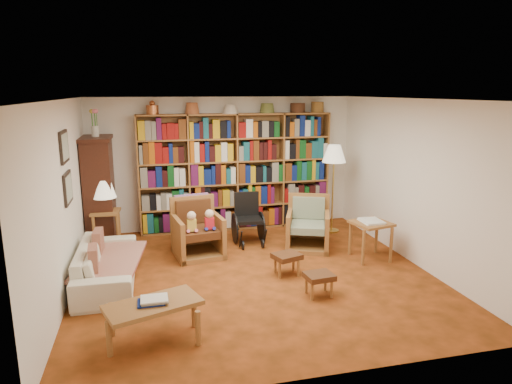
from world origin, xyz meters
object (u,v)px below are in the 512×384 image
object	(u,v)px
wheelchair	(248,220)
side_table_papers	(371,228)
armchair_leather	(197,231)
coffee_table	(153,308)
sofa	(107,264)
floor_lamp	(334,157)
armchair_sage	(306,228)
footstool_a	(287,258)
side_table_lamp	(106,220)
footstool_b	(319,278)

from	to	relation	value
wheelchair	side_table_papers	bearing A→B (deg)	-35.89
armchair_leather	coffee_table	distance (m)	2.67
sofa	coffee_table	size ratio (longest dim) A/B	1.73
armchair_leather	coffee_table	world-z (taller)	armchair_leather
sofa	floor_lamp	world-z (taller)	floor_lamp
wheelchair	side_table_papers	xyz separation A→B (m)	(1.70, -1.23, 0.11)
armchair_sage	wheelchair	distance (m)	1.01
floor_lamp	coffee_table	size ratio (longest dim) A/B	1.51
side_table_papers	coffee_table	world-z (taller)	side_table_papers
armchair_leather	footstool_a	xyz separation A→B (m)	(1.15, -1.18, -0.12)
side_table_lamp	armchair_sage	xyz separation A→B (m)	(3.28, -0.67, -0.16)
side_table_papers	coffee_table	size ratio (longest dim) A/B	0.60
side_table_lamp	armchair_sage	world-z (taller)	armchair_sage
sofa	footstool_a	distance (m)	2.52
armchair_leather	side_table_papers	size ratio (longest dim) A/B	1.45
armchair_leather	side_table_papers	world-z (taller)	armchair_leather
side_table_lamp	footstool_b	xyz separation A→B (m)	(2.80, -2.52, -0.25)
side_table_lamp	wheelchair	xyz separation A→B (m)	(2.37, -0.22, -0.10)
side_table_lamp	side_table_papers	size ratio (longest dim) A/B	1.03
armchair_leather	coffee_table	size ratio (longest dim) A/B	0.86
armchair_leather	floor_lamp	xyz separation A→B (m)	(2.60, 0.60, 1.04)
side_table_papers	coffee_table	bearing A→B (deg)	-153.53
side_table_papers	coffee_table	xyz separation A→B (m)	(-3.38, -1.68, -0.13)
floor_lamp	footstool_b	xyz separation A→B (m)	(-1.25, -2.55, -1.17)
side_table_papers	side_table_lamp	bearing A→B (deg)	160.41
sofa	armchair_leather	bearing A→B (deg)	-56.41
side_table_lamp	coffee_table	size ratio (longest dim) A/B	0.61
sofa	wheelchair	bearing A→B (deg)	-60.96
footstool_a	coffee_table	bearing A→B (deg)	-144.17
side_table_lamp	sofa	bearing A→B (deg)	-86.03
armchair_leather	coffee_table	bearing A→B (deg)	-106.39
armchair_sage	wheelchair	xyz separation A→B (m)	(-0.90, 0.45, 0.07)
footstool_a	coffee_table	distance (m)	2.36
armchair_sage	floor_lamp	distance (m)	1.50
armchair_sage	floor_lamp	xyz separation A→B (m)	(0.77, 0.70, 1.08)
sofa	footstool_a	size ratio (longest dim) A/B	4.14
floor_lamp	footstool_a	bearing A→B (deg)	-129.01
armchair_leather	side_table_papers	xyz separation A→B (m)	(2.63, -0.88, 0.13)
wheelchair	floor_lamp	size ratio (longest dim) A/B	0.54
side_table_papers	floor_lamp	bearing A→B (deg)	91.02
sofa	floor_lamp	bearing A→B (deg)	-68.77
armchair_leather	armchair_sage	bearing A→B (deg)	-3.13
armchair_leather	armchair_sage	distance (m)	1.83
armchair_sage	floor_lamp	size ratio (longest dim) A/B	0.59
floor_lamp	side_table_papers	size ratio (longest dim) A/B	2.54
wheelchair	sofa	bearing A→B (deg)	-151.77
floor_lamp	coffee_table	distance (m)	4.73
side_table_lamp	coffee_table	bearing A→B (deg)	-77.49
sofa	side_table_lamp	world-z (taller)	side_table_lamp
coffee_table	wheelchair	bearing A→B (deg)	60.04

